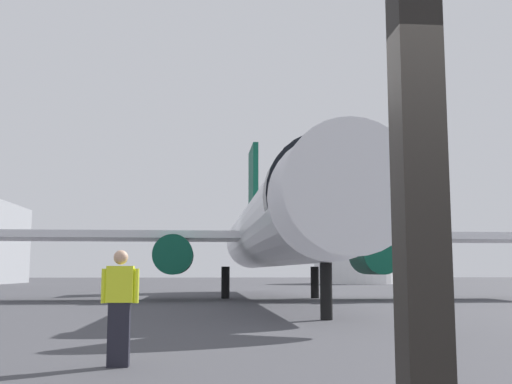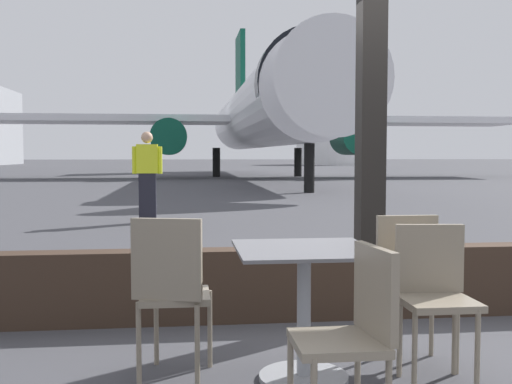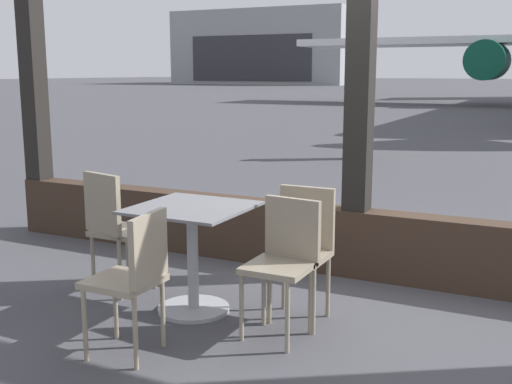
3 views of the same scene
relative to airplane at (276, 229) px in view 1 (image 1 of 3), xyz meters
The scene contains 5 objects.
ground_plane 12.70m from the airplane, 102.95° to the left, with size 220.00×220.00×0.00m, color #424247.
window_frame 28.31m from the airplane, 95.56° to the right, with size 7.29×0.24×3.63m.
airplane is the anchor object (origin of this frame).
ground_crew_worker 21.76m from the airplane, 103.17° to the right, with size 0.57×0.22×1.74m.
fuel_storage_tank 45.09m from the airplane, 71.30° to the left, with size 9.53×9.53×5.56m, color white.
Camera 1 is at (-0.96, -2.68, 1.41)m, focal length 43.92 mm.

